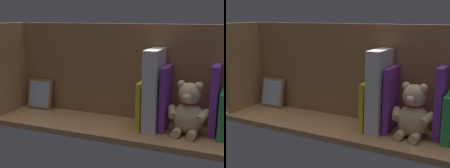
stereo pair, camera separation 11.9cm
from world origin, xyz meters
The scene contains 10 objects.
ground_plane centered at (0.00, 0.00, -1.10)cm, with size 101.65×26.38×2.20cm, color #A87A4C.
shelf_back_panel centered at (0.00, -10.94, 19.34)cm, with size 101.65×1.50×38.67cm, color olive.
shelf_side_divider centered at (48.82, 0.00, 19.34)cm, with size 2.40×20.38×38.67cm, color #A87A4C.
book_1 centered at (-40.79, -3.30, 8.16)cm, with size 3.01×12.99×16.32cm, color green.
book_2 centered at (-37.39, -4.56, 12.51)cm, with size 2.56×10.46×25.03cm, color purple.
teddy_bear centered at (-29.05, -1.12, 8.51)cm, with size 15.64×12.95×19.33cm.
book_3 centered at (-20.20, -3.33, 11.87)cm, with size 2.08×12.92×23.73cm, color purple.
dictionary_thick_white centered at (-15.99, -2.08, 15.00)cm, with size 5.11×15.21×29.99cm, color silver.
book_4 centered at (-12.00, -2.22, 9.06)cm, with size 1.64×15.14×18.13cm, color yellow.
picture_frame_leaning centered at (38.63, -7.35, 6.68)cm, with size 12.23×4.27×13.62cm.
Camera 1 is at (-44.17, 107.39, 41.97)cm, focal length 49.92 mm.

